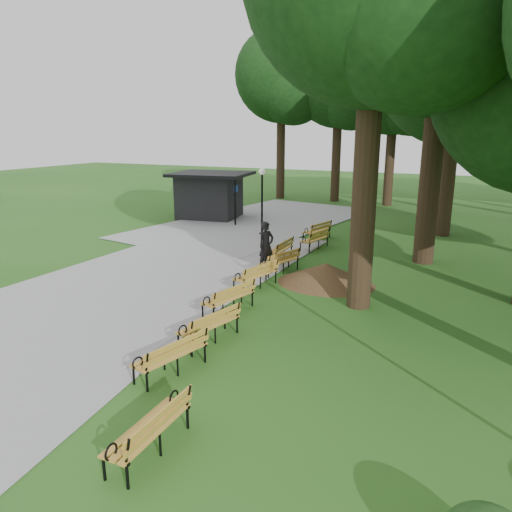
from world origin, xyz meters
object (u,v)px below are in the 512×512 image
at_px(bench_8, 317,230).
at_px(lawn_tree_4, 459,62).
at_px(bench_0, 148,429).
at_px(person, 266,246).
at_px(bench_5, 279,261).
at_px(bench_4, 255,275).
at_px(bench_7, 314,239).
at_px(dirt_mound, 326,273).
at_px(bench_1, 170,354).
at_px(lamp_post, 262,188).
at_px(bench_3, 228,298).
at_px(bench_2, 209,325).
at_px(kiosk, 209,195).
at_px(lawn_tree_2, 446,11).
at_px(bench_6, 279,250).

bearing_deg(bench_8, lawn_tree_4, 138.81).
bearing_deg(bench_0, person, -166.69).
distance_m(bench_5, lawn_tree_4, 13.23).
relative_size(bench_4, bench_7, 1.00).
distance_m(dirt_mound, bench_5, 2.02).
relative_size(bench_0, lawn_tree_4, 0.16).
bearing_deg(bench_1, lawn_tree_4, -178.89).
xyz_separation_m(bench_0, lawn_tree_4, (3.10, 19.92, 7.71)).
relative_size(bench_7, lawn_tree_4, 0.16).
bearing_deg(lamp_post, bench_7, -27.37).
bearing_deg(bench_1, bench_8, -160.43).
xyz_separation_m(bench_3, bench_5, (-0.14, 4.27, 0.00)).
bearing_deg(bench_3, bench_4, -159.22).
xyz_separation_m(bench_5, lawn_tree_4, (5.00, 9.52, 7.71)).
relative_size(bench_0, bench_4, 1.00).
distance_m(bench_3, bench_7, 8.38).
xyz_separation_m(bench_2, bench_7, (-0.59, 10.35, 0.00)).
distance_m(bench_8, lawn_tree_4, 10.08).
relative_size(kiosk, bench_4, 2.29).
distance_m(lamp_post, dirt_mound, 8.45).
height_order(bench_3, lawn_tree_2, lawn_tree_2).
relative_size(kiosk, bench_5, 2.29).
height_order(bench_1, bench_5, same).
height_order(dirt_mound, bench_8, bench_8).
xyz_separation_m(bench_3, bench_8, (-0.58, 10.26, 0.00)).
height_order(bench_2, lawn_tree_4, lawn_tree_4).
bearing_deg(bench_2, bench_4, -155.99).
xyz_separation_m(kiosk, lamp_post, (4.81, -3.10, 1.02)).
relative_size(dirt_mound, bench_1, 1.50).
bearing_deg(bench_1, lawn_tree_2, 176.17).
relative_size(bench_3, bench_5, 1.00).
distance_m(dirt_mound, bench_2, 5.90).
distance_m(bench_3, bench_4, 2.38).
bearing_deg(bench_8, bench_3, 19.07).
bearing_deg(bench_0, bench_5, -169.66).
height_order(kiosk, bench_5, kiosk).
distance_m(lamp_post, bench_8, 3.44).
xyz_separation_m(bench_1, bench_2, (-0.07, 1.77, 0.00)).
bearing_deg(bench_5, bench_6, -138.77).
bearing_deg(bench_5, bench_1, 24.22).
height_order(kiosk, bench_2, kiosk).
distance_m(bench_4, bench_5, 1.91).
bearing_deg(dirt_mound, bench_5, 165.81).
relative_size(bench_4, bench_5, 1.00).
xyz_separation_m(bench_3, bench_7, (-0.10, 8.38, 0.00)).
distance_m(bench_8, lawn_tree_2, 10.39).
bearing_deg(bench_3, bench_1, 24.08).
bearing_deg(bench_0, bench_6, -168.01).
bearing_deg(bench_4, lawn_tree_4, 172.44).
bearing_deg(dirt_mound, bench_6, 140.90).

